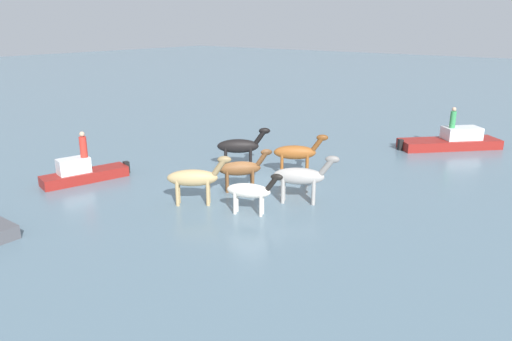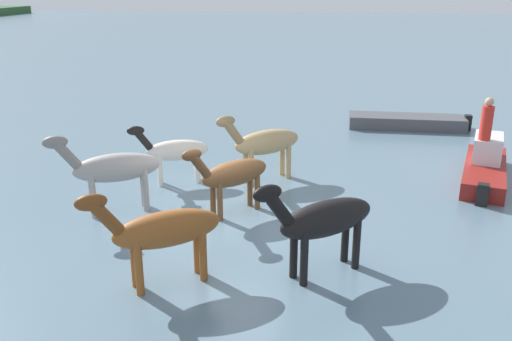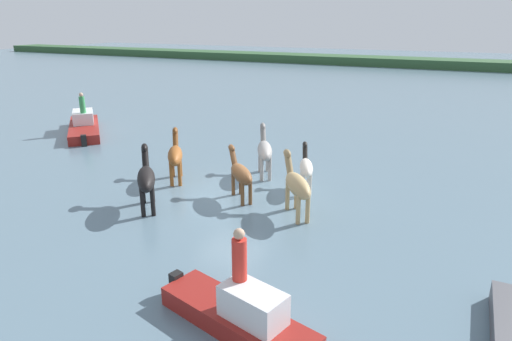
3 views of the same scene
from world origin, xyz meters
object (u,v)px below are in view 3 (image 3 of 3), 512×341
at_px(horse_lead, 241,173).
at_px(horse_chestnut_trailing, 265,150).
at_px(horse_pinto_flank, 146,178).
at_px(person_watcher_seated, 82,104).
at_px(horse_dark_mare, 306,167).
at_px(horse_gray_outer, 175,155).
at_px(boat_dinghy_port, 84,128).
at_px(horse_mid_herd, 297,185).
at_px(boat_skiff_near, 239,318).
at_px(person_boatman_standing, 239,256).

relative_size(horse_lead, horse_chestnut_trailing, 0.79).
relative_size(horse_chestnut_trailing, horse_pinto_flank, 1.08).
height_order(horse_lead, person_watcher_seated, person_watcher_seated).
bearing_deg(horse_lead, horse_dark_mare, -89.78).
bearing_deg(horse_gray_outer, person_watcher_seated, 32.06).
bearing_deg(person_watcher_seated, boat_dinghy_port, 163.07).
height_order(horse_gray_outer, horse_pinto_flank, horse_pinto_flank).
bearing_deg(horse_mid_herd, boat_skiff_near, 150.88).
bearing_deg(boat_skiff_near, boat_dinghy_port, 159.79).
distance_m(horse_chestnut_trailing, boat_skiff_near, 10.20).
bearing_deg(horse_dark_mare, horse_gray_outer, 80.74).
distance_m(horse_chestnut_trailing, horse_pinto_flank, 5.51).
height_order(horse_dark_mare, person_boatman_standing, person_boatman_standing).
distance_m(horse_gray_outer, horse_mid_herd, 5.88).
xyz_separation_m(horse_gray_outer, person_boatman_standing, (6.78, -7.09, 0.61)).
relative_size(horse_dark_mare, boat_dinghy_port, 0.40).
distance_m(horse_dark_mare, horse_gray_outer, 5.42).
distance_m(horse_pinto_flank, boat_skiff_near, 7.52).
height_order(horse_chestnut_trailing, person_watcher_seated, person_watcher_seated).
bearing_deg(horse_lead, person_boatman_standing, 161.34).
distance_m(horse_chestnut_trailing, person_boatman_standing, 10.02).
distance_m(horse_dark_mare, horse_chestnut_trailing, 2.36).
xyz_separation_m(horse_dark_mare, horse_mid_herd, (0.54, -2.41, 0.18)).
bearing_deg(boat_dinghy_port, person_boatman_standing, -170.47).
bearing_deg(horse_pinto_flank, person_boatman_standing, -164.61).
height_order(boat_dinghy_port, person_boatman_standing, person_boatman_standing).
bearing_deg(horse_mid_herd, horse_pinto_flank, 70.63).
distance_m(horse_lead, horse_chestnut_trailing, 2.84).
bearing_deg(horse_dark_mare, person_watcher_seated, 55.11).
xyz_separation_m(horse_gray_outer, person_watcher_seated, (-9.65, 4.32, 0.67)).
bearing_deg(person_boatman_standing, horse_dark_mare, 100.31).
xyz_separation_m(horse_lead, boat_skiff_near, (3.45, -6.62, -0.71)).
height_order(horse_chestnut_trailing, person_boatman_standing, person_boatman_standing).
bearing_deg(horse_dark_mare, person_boatman_standing, 166.75).
xyz_separation_m(horse_dark_mare, boat_skiff_near, (1.59, -8.58, -0.63)).
distance_m(horse_lead, boat_skiff_near, 7.50).
xyz_separation_m(boat_skiff_near, person_watcher_seated, (-16.49, 11.56, 1.47)).
bearing_deg(horse_lead, person_watcher_seated, 22.88).
xyz_separation_m(boat_dinghy_port, boat_skiff_near, (16.61, -11.60, -0.03)).
height_order(horse_dark_mare, person_watcher_seated, person_watcher_seated).
relative_size(horse_chestnut_trailing, person_watcher_seated, 2.09).
xyz_separation_m(horse_gray_outer, horse_pinto_flank, (0.81, -2.84, 0.03)).
xyz_separation_m(horse_mid_herd, horse_pinto_flank, (-4.97, -1.76, 0.02)).
height_order(horse_pinto_flank, person_boatman_standing, person_boatman_standing).
distance_m(horse_gray_outer, person_boatman_standing, 9.83).
height_order(horse_gray_outer, person_boatman_standing, person_boatman_standing).
relative_size(boat_dinghy_port, person_boatman_standing, 4.43).
bearing_deg(boat_dinghy_port, boat_skiff_near, -170.72).
xyz_separation_m(horse_chestnut_trailing, horse_mid_herd, (2.72, -3.27, -0.01)).
bearing_deg(horse_mid_herd, boat_dinghy_port, 31.87).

